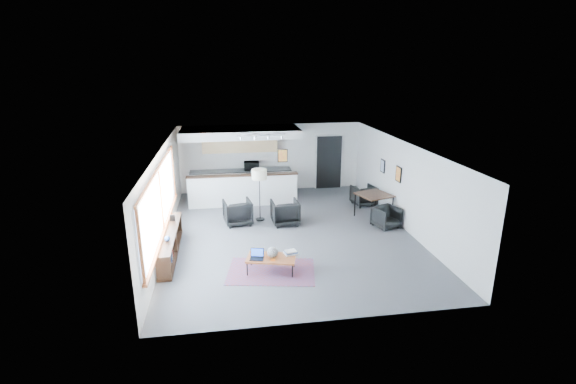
{
  "coord_description": "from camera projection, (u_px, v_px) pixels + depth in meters",
  "views": [
    {
      "loc": [
        -1.83,
        -11.33,
        4.8
      ],
      "look_at": [
        0.02,
        0.4,
        1.14
      ],
      "focal_mm": 26.0,
      "sensor_mm": 36.0,
      "label": 1
    }
  ],
  "objects": [
    {
      "name": "kitchenette",
      "position": [
        241.0,
        161.0,
        15.29
      ],
      "size": [
        4.2,
        1.96,
        2.6
      ],
      "color": "white",
      "rests_on": "floor"
    },
    {
      "name": "dining_table",
      "position": [
        374.0,
        196.0,
        13.35
      ],
      "size": [
        1.21,
        1.21,
        0.81
      ],
      "rotation": [
        0.0,
        0.0,
        0.33
      ],
      "color": "#311C11",
      "rests_on": "floor"
    },
    {
      "name": "microwave",
      "position": [
        252.0,
        165.0,
        15.85
      ],
      "size": [
        0.58,
        0.34,
        0.38
      ],
      "primitive_type": "imported",
      "rotation": [
        0.0,
        0.0,
        -0.05
      ],
      "color": "black",
      "rests_on": "kitchenette"
    },
    {
      "name": "console",
      "position": [
        170.0,
        244.0,
        10.8
      ],
      "size": [
        0.35,
        3.0,
        0.8
      ],
      "color": "#311C11",
      "rests_on": "floor"
    },
    {
      "name": "armchair_left",
      "position": [
        238.0,
        211.0,
        12.95
      ],
      "size": [
        0.93,
        0.88,
        0.84
      ],
      "primitive_type": "imported",
      "rotation": [
        0.0,
        0.0,
        3.29
      ],
      "color": "black",
      "rests_on": "floor"
    },
    {
      "name": "kilim_rug",
      "position": [
        271.0,
        271.0,
        10.06
      ],
      "size": [
        2.29,
        1.76,
        0.01
      ],
      "rotation": [
        0.0,
        0.0,
        -0.18
      ],
      "color": "#593046",
      "rests_on": "floor"
    },
    {
      "name": "dining_chair_near",
      "position": [
        386.0,
        218.0,
        12.72
      ],
      "size": [
        0.73,
        0.71,
        0.6
      ],
      "primitive_type": "imported",
      "rotation": [
        0.0,
        0.0,
        0.33
      ],
      "color": "black",
      "rests_on": "floor"
    },
    {
      "name": "wall_art_lower",
      "position": [
        398.0,
        174.0,
        12.81
      ],
      "size": [
        0.03,
        0.38,
        0.48
      ],
      "color": "black",
      "rests_on": "room"
    },
    {
      "name": "laptop",
      "position": [
        257.0,
        256.0,
        9.89
      ],
      "size": [
        0.37,
        0.32,
        0.23
      ],
      "rotation": [
        0.0,
        0.0,
        -0.23
      ],
      "color": "black",
      "rests_on": "coffee_table"
    },
    {
      "name": "window",
      "position": [
        161.0,
        201.0,
        10.58
      ],
      "size": [
        0.1,
        5.95,
        1.66
      ],
      "color": "#8CBFFF",
      "rests_on": "room"
    },
    {
      "name": "coaster",
      "position": [
        273.0,
        260.0,
        9.8
      ],
      "size": [
        0.13,
        0.13,
        0.01
      ],
      "rotation": [
        0.0,
        0.0,
        -0.31
      ],
      "color": "#E5590C",
      "rests_on": "coffee_table"
    },
    {
      "name": "armchair_right",
      "position": [
        285.0,
        211.0,
        12.95
      ],
      "size": [
        0.85,
        0.8,
        0.83
      ],
      "primitive_type": "imported",
      "rotation": [
        0.0,
        0.0,
        3.19
      ],
      "color": "black",
      "rests_on": "floor"
    },
    {
      "name": "ceramic_pot",
      "position": [
        273.0,
        252.0,
        9.92
      ],
      "size": [
        0.26,
        0.26,
        0.26
      ],
      "rotation": [
        0.0,
        0.0,
        0.13
      ],
      "color": "gray",
      "rests_on": "coffee_table"
    },
    {
      "name": "dining_chair_far",
      "position": [
        364.0,
        196.0,
        14.72
      ],
      "size": [
        0.72,
        0.69,
        0.66
      ],
      "primitive_type": "imported",
      "rotation": [
        0.0,
        0.0,
        3.3
      ],
      "color": "black",
      "rests_on": "floor"
    },
    {
      "name": "coffee_table",
      "position": [
        271.0,
        258.0,
        9.96
      ],
      "size": [
        1.27,
        0.88,
        0.38
      ],
      "rotation": [
        0.0,
        0.0,
        -0.24
      ],
      "color": "brown",
      "rests_on": "floor"
    },
    {
      "name": "room",
      "position": [
        289.0,
        191.0,
        11.99
      ],
      "size": [
        7.02,
        9.02,
        2.62
      ],
      "color": "#4C4C4F",
      "rests_on": "ground"
    },
    {
      "name": "wall_art_upper",
      "position": [
        383.0,
        166.0,
        14.06
      ],
      "size": [
        0.03,
        0.34,
        0.44
      ],
      "color": "black",
      "rests_on": "room"
    },
    {
      "name": "track_light",
      "position": [
        261.0,
        136.0,
        13.62
      ],
      "size": [
        1.6,
        0.07,
        0.15
      ],
      "color": "silver",
      "rests_on": "room"
    },
    {
      "name": "floor_lamp",
      "position": [
        259.0,
        176.0,
        12.98
      ],
      "size": [
        0.49,
        0.49,
        1.67
      ],
      "rotation": [
        0.0,
        0.0,
        0.02
      ],
      "color": "black",
      "rests_on": "floor"
    },
    {
      "name": "doorway",
      "position": [
        329.0,
        162.0,
        16.58
      ],
      "size": [
        1.1,
        0.12,
        2.15
      ],
      "color": "black",
      "rests_on": "room"
    },
    {
      "name": "book_stack",
      "position": [
        291.0,
        252.0,
        10.11
      ],
      "size": [
        0.36,
        0.31,
        0.1
      ],
      "rotation": [
        0.0,
        0.0,
        0.21
      ],
      "color": "silver",
      "rests_on": "coffee_table"
    }
  ]
}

